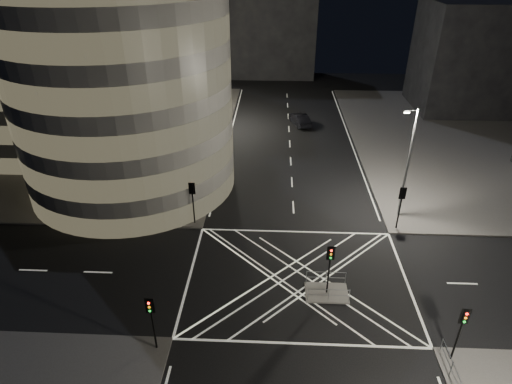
{
  "coord_description": "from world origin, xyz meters",
  "views": [
    {
      "loc": [
        -1.94,
        -24.35,
        21.28
      ],
      "look_at": [
        -3.41,
        7.5,
        3.0
      ],
      "focal_mm": 30.0,
      "sensor_mm": 36.0,
      "label": 1
    }
  ],
  "objects_px": {
    "traffic_signal_nl": "(151,314)",
    "traffic_signal_island": "(330,261)",
    "street_lamp_left_far": "(218,88)",
    "sedan": "(300,119)",
    "central_island": "(326,293)",
    "street_lamp_right_far": "(408,161)",
    "traffic_signal_nr": "(462,325)",
    "traffic_signal_fl": "(193,195)",
    "street_lamp_left_near": "(193,143)",
    "traffic_signal_fr": "(401,200)"
  },
  "relations": [
    {
      "from": "traffic_signal_nl",
      "to": "traffic_signal_island",
      "type": "bearing_deg",
      "value": 26.14
    },
    {
      "from": "street_lamp_left_far",
      "to": "sedan",
      "type": "relative_size",
      "value": 2.07
    },
    {
      "from": "traffic_signal_nl",
      "to": "central_island",
      "type": "bearing_deg",
      "value": 26.14
    },
    {
      "from": "street_lamp_right_far",
      "to": "traffic_signal_nr",
      "type": "bearing_deg",
      "value": -92.3
    },
    {
      "from": "central_island",
      "to": "traffic_signal_island",
      "type": "bearing_deg",
      "value": 0.0
    },
    {
      "from": "central_island",
      "to": "street_lamp_right_far",
      "type": "relative_size",
      "value": 0.3
    },
    {
      "from": "traffic_signal_island",
      "to": "street_lamp_right_far",
      "type": "bearing_deg",
      "value": 54.7
    },
    {
      "from": "street_lamp_left_far",
      "to": "street_lamp_right_far",
      "type": "xyz_separation_m",
      "value": [
        18.87,
        -21.0,
        0.0
      ]
    },
    {
      "from": "sedan",
      "to": "traffic_signal_fl",
      "type": "bearing_deg",
      "value": 49.89
    },
    {
      "from": "central_island",
      "to": "traffic_signal_nl",
      "type": "bearing_deg",
      "value": -153.86
    },
    {
      "from": "street_lamp_left_near",
      "to": "street_lamp_left_far",
      "type": "height_order",
      "value": "same"
    },
    {
      "from": "traffic_signal_nr",
      "to": "traffic_signal_nl",
      "type": "bearing_deg",
      "value": 180.0
    },
    {
      "from": "street_lamp_left_near",
      "to": "street_lamp_right_far",
      "type": "xyz_separation_m",
      "value": [
        18.87,
        -3.0,
        0.0
      ]
    },
    {
      "from": "traffic_signal_nl",
      "to": "traffic_signal_island",
      "type": "height_order",
      "value": "same"
    },
    {
      "from": "traffic_signal_island",
      "to": "street_lamp_left_near",
      "type": "xyz_separation_m",
      "value": [
        -11.44,
        13.5,
        2.63
      ]
    },
    {
      "from": "street_lamp_right_far",
      "to": "traffic_signal_island",
      "type": "bearing_deg",
      "value": -125.3
    },
    {
      "from": "traffic_signal_island",
      "to": "street_lamp_left_far",
      "type": "distance_m",
      "value": 33.61
    },
    {
      "from": "traffic_signal_nl",
      "to": "street_lamp_right_far",
      "type": "bearing_deg",
      "value": 40.91
    },
    {
      "from": "traffic_signal_fr",
      "to": "traffic_signal_nr",
      "type": "relative_size",
      "value": 1.0
    },
    {
      "from": "traffic_signal_fr",
      "to": "central_island",
      "type": "bearing_deg",
      "value": -129.33
    },
    {
      "from": "street_lamp_right_far",
      "to": "sedan",
      "type": "relative_size",
      "value": 2.07
    },
    {
      "from": "street_lamp_left_near",
      "to": "street_lamp_right_far",
      "type": "distance_m",
      "value": 19.11
    },
    {
      "from": "traffic_signal_fr",
      "to": "traffic_signal_nr",
      "type": "distance_m",
      "value": 13.6
    },
    {
      "from": "sedan",
      "to": "central_island",
      "type": "bearing_deg",
      "value": 73.23
    },
    {
      "from": "traffic_signal_nr",
      "to": "street_lamp_left_far",
      "type": "height_order",
      "value": "street_lamp_left_far"
    },
    {
      "from": "traffic_signal_fl",
      "to": "traffic_signal_nr",
      "type": "height_order",
      "value": "same"
    },
    {
      "from": "traffic_signal_fl",
      "to": "traffic_signal_island",
      "type": "xyz_separation_m",
      "value": [
        10.8,
        -8.3,
        0.0
      ]
    },
    {
      "from": "traffic_signal_nl",
      "to": "street_lamp_left_near",
      "type": "bearing_deg",
      "value": 91.94
    },
    {
      "from": "central_island",
      "to": "street_lamp_left_far",
      "type": "height_order",
      "value": "street_lamp_left_far"
    },
    {
      "from": "sedan",
      "to": "street_lamp_right_far",
      "type": "bearing_deg",
      "value": 91.64
    },
    {
      "from": "traffic_signal_island",
      "to": "traffic_signal_fr",
      "type": "bearing_deg",
      "value": 50.67
    },
    {
      "from": "traffic_signal_island",
      "to": "sedan",
      "type": "xyz_separation_m",
      "value": [
        -0.5,
        33.19,
        -2.12
      ]
    },
    {
      "from": "traffic_signal_nr",
      "to": "sedan",
      "type": "bearing_deg",
      "value": 100.74
    },
    {
      "from": "traffic_signal_fr",
      "to": "traffic_signal_nr",
      "type": "xyz_separation_m",
      "value": [
        0.0,
        -13.6,
        0.0
      ]
    },
    {
      "from": "street_lamp_left_near",
      "to": "sedan",
      "type": "xyz_separation_m",
      "value": [
        10.94,
        19.69,
        -4.74
      ]
    },
    {
      "from": "central_island",
      "to": "street_lamp_right_far",
      "type": "distance_m",
      "value": 13.98
    },
    {
      "from": "street_lamp_left_far",
      "to": "sedan",
      "type": "height_order",
      "value": "street_lamp_left_far"
    },
    {
      "from": "traffic_signal_nr",
      "to": "street_lamp_left_far",
      "type": "bearing_deg",
      "value": 116.36
    },
    {
      "from": "traffic_signal_fl",
      "to": "traffic_signal_island",
      "type": "height_order",
      "value": "same"
    },
    {
      "from": "central_island",
      "to": "street_lamp_left_near",
      "type": "relative_size",
      "value": 0.3
    },
    {
      "from": "central_island",
      "to": "traffic_signal_island",
      "type": "distance_m",
      "value": 2.84
    },
    {
      "from": "central_island",
      "to": "street_lamp_left_far",
      "type": "xyz_separation_m",
      "value": [
        -11.44,
        31.5,
        5.47
      ]
    },
    {
      "from": "traffic_signal_island",
      "to": "traffic_signal_nr",
      "type": "bearing_deg",
      "value": -37.93
    },
    {
      "from": "street_lamp_left_near",
      "to": "central_island",
      "type": "bearing_deg",
      "value": -49.73
    },
    {
      "from": "traffic_signal_fl",
      "to": "sedan",
      "type": "distance_m",
      "value": 27.02
    },
    {
      "from": "traffic_signal_fl",
      "to": "traffic_signal_fr",
      "type": "bearing_deg",
      "value": 0.0
    },
    {
      "from": "central_island",
      "to": "sedan",
      "type": "xyz_separation_m",
      "value": [
        -0.5,
        33.19,
        0.72
      ]
    },
    {
      "from": "central_island",
      "to": "traffic_signal_fr",
      "type": "distance_m",
      "value": 11.1
    },
    {
      "from": "traffic_signal_island",
      "to": "street_lamp_left_far",
      "type": "relative_size",
      "value": 0.4
    },
    {
      "from": "street_lamp_left_far",
      "to": "sedan",
      "type": "xyz_separation_m",
      "value": [
        10.94,
        1.69,
        -4.74
      ]
    }
  ]
}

